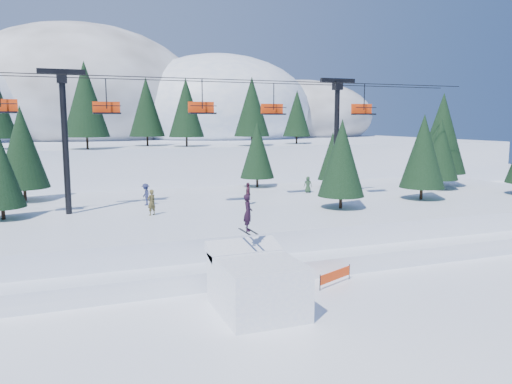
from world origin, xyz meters
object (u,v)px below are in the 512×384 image
object	(u,v)px
jump_kicker	(256,283)
banner_near	(335,275)
chairlift	(197,119)
banner_far	(399,254)

from	to	relation	value
jump_kicker	banner_near	bearing A→B (deg)	19.83
chairlift	banner_near	world-z (taller)	chairlift
chairlift	jump_kicker	bearing A→B (deg)	-94.64
banner_near	banner_far	size ratio (longest dim) A/B	0.94
banner_near	chairlift	bearing A→B (deg)	106.37
chairlift	banner_far	size ratio (longest dim) A/B	16.67
banner_near	banner_far	bearing A→B (deg)	22.13
jump_kicker	banner_far	size ratio (longest dim) A/B	1.99
jump_kicker	chairlift	distance (m)	18.19
jump_kicker	banner_far	distance (m)	12.57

